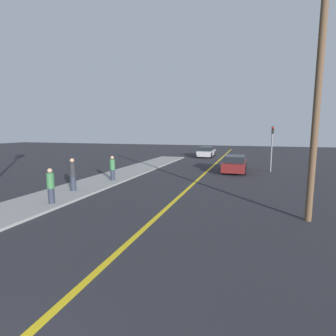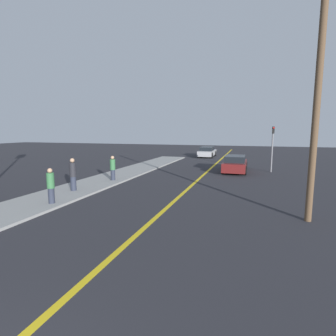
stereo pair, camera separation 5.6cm
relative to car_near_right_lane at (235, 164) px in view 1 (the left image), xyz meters
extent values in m
cube|color=gold|center=(-2.18, -3.48, -0.65)|extent=(0.20, 60.00, 0.01)
cube|color=gray|center=(-8.13, -5.98, -0.60)|extent=(2.95, 30.99, 0.11)
cube|color=maroon|center=(0.00, 0.05, -0.13)|extent=(1.78, 4.45, 0.68)
cube|color=black|center=(0.00, -0.17, 0.45)|extent=(1.56, 2.45, 0.48)
cylinder|color=black|center=(-0.84, 1.43, -0.32)|extent=(0.22, 0.66, 0.66)
cylinder|color=black|center=(0.83, 1.43, -0.32)|extent=(0.22, 0.66, 0.66)
cylinder|color=black|center=(-0.83, -1.33, -0.32)|extent=(0.22, 0.66, 0.66)
cylinder|color=black|center=(0.84, -1.32, -0.32)|extent=(0.22, 0.66, 0.66)
cube|color=#9E9EA3|center=(-4.25, 11.81, -0.15)|extent=(1.77, 4.59, 0.64)
cube|color=black|center=(-4.25, 11.58, 0.40)|extent=(1.54, 2.53, 0.46)
cylinder|color=black|center=(-5.05, 13.24, -0.32)|extent=(0.23, 0.68, 0.68)
cylinder|color=black|center=(-3.41, 13.22, -0.32)|extent=(0.23, 0.68, 0.68)
cylinder|color=black|center=(-5.08, 10.40, -0.32)|extent=(0.23, 0.68, 0.68)
cylinder|color=black|center=(-3.44, 10.38, -0.32)|extent=(0.23, 0.68, 0.68)
cylinder|color=#282D3D|center=(-7.26, -12.63, -0.20)|extent=(0.28, 0.28, 0.69)
cylinder|color=#336B3D|center=(-7.26, -12.63, 0.50)|extent=(0.33, 0.33, 0.69)
sphere|color=tan|center=(-7.26, -12.63, 0.95)|extent=(0.21, 0.21, 0.21)
cylinder|color=#282D3D|center=(-7.95, -10.19, -0.16)|extent=(0.31, 0.31, 0.77)
cylinder|color=#232328|center=(-7.95, -10.19, 0.61)|extent=(0.36, 0.36, 0.77)
sphere|color=tan|center=(-7.95, -10.19, 1.12)|extent=(0.24, 0.24, 0.24)
cylinder|color=#282D3D|center=(-7.43, -6.81, -0.20)|extent=(0.30, 0.30, 0.69)
cylinder|color=#336B3D|center=(-7.43, -6.81, 0.50)|extent=(0.35, 0.35, 0.69)
sphere|color=tan|center=(-7.43, -6.81, 0.96)|extent=(0.23, 0.23, 0.23)
cylinder|color=slate|center=(2.83, 0.84, 1.19)|extent=(0.12, 0.12, 3.69)
cube|color=black|center=(2.83, 0.66, 2.76)|extent=(0.18, 0.18, 0.55)
sphere|color=red|center=(2.83, 0.57, 2.93)|extent=(0.14, 0.14, 0.14)
cylinder|color=brown|center=(3.39, -11.35, 3.31)|extent=(0.24, 0.24, 7.93)
camera|label=1|loc=(1.24, -21.99, 2.71)|focal=28.00mm
camera|label=2|loc=(1.29, -21.98, 2.71)|focal=28.00mm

